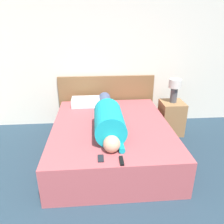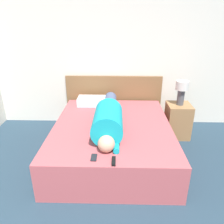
# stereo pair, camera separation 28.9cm
# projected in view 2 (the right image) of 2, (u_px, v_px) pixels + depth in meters

# --- Properties ---
(wall_back) EXTENTS (5.23, 0.06, 2.60)m
(wall_back) POSITION_uv_depth(u_px,v_px,m) (106.00, 54.00, 3.87)
(wall_back) COLOR silver
(wall_back) RESTS_ON ground_plane
(bed) EXTENTS (1.65, 2.00, 0.49)m
(bed) POSITION_uv_depth(u_px,v_px,m) (112.00, 139.00, 3.22)
(bed) COLOR #A84C51
(bed) RESTS_ON ground_plane
(headboard) EXTENTS (1.77, 0.04, 0.92)m
(headboard) POSITION_uv_depth(u_px,v_px,m) (114.00, 100.00, 4.13)
(headboard) COLOR brown
(headboard) RESTS_ON ground_plane
(nightstand) EXTENTS (0.38, 0.40, 0.58)m
(nightstand) POSITION_uv_depth(u_px,v_px,m) (178.00, 120.00, 3.70)
(nightstand) COLOR olive
(nightstand) RESTS_ON ground_plane
(table_lamp) EXTENTS (0.20, 0.20, 0.40)m
(table_lamp) POSITION_uv_depth(u_px,v_px,m) (182.00, 90.00, 3.49)
(table_lamp) COLOR #4C4C51
(table_lamp) RESTS_ON nightstand
(person_lying) EXTENTS (0.38, 1.68, 0.38)m
(person_lying) POSITION_uv_depth(u_px,v_px,m) (108.00, 118.00, 2.93)
(person_lying) COLOR tan
(person_lying) RESTS_ON bed
(pillow_near_headboard) EXTENTS (0.48, 0.29, 0.13)m
(pillow_near_headboard) POSITION_uv_depth(u_px,v_px,m) (92.00, 101.00, 3.81)
(pillow_near_headboard) COLOR white
(pillow_near_headboard) RESTS_ON bed
(tv_remote) EXTENTS (0.04, 0.15, 0.02)m
(tv_remote) POSITION_uv_depth(u_px,v_px,m) (114.00, 161.00, 2.28)
(tv_remote) COLOR black
(tv_remote) RESTS_ON bed
(cell_phone) EXTENTS (0.06, 0.13, 0.01)m
(cell_phone) POSITION_uv_depth(u_px,v_px,m) (94.00, 157.00, 2.35)
(cell_phone) COLOR black
(cell_phone) RESTS_ON bed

